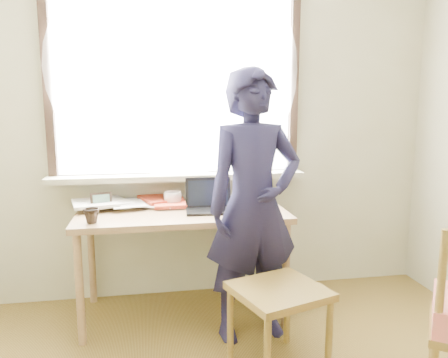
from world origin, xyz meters
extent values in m
cube|color=#B5B292|center=(0.00, 2.00, 1.30)|extent=(3.50, 0.02, 2.60)
cube|color=white|center=(-0.20, 1.99, 1.60)|extent=(1.70, 0.01, 1.30)
cube|color=black|center=(-0.20, 1.97, 0.92)|extent=(1.82, 0.06, 0.06)
cube|color=black|center=(-1.08, 1.97, 1.60)|extent=(0.06, 0.06, 1.30)
cube|color=black|center=(0.68, 1.97, 1.60)|extent=(0.06, 0.06, 1.30)
cube|color=#B5B292|center=(-0.20, 1.90, 0.93)|extent=(1.85, 0.20, 0.04)
cube|color=white|center=(-0.20, 1.91, 1.70)|extent=(1.95, 0.02, 1.65)
cube|color=olive|center=(-0.20, 1.63, 0.72)|extent=(1.39, 0.69, 0.04)
cylinder|color=olive|center=(-0.85, 1.33, 0.35)|extent=(0.05, 0.05, 0.70)
cylinder|color=olive|center=(-0.85, 1.93, 0.35)|extent=(0.05, 0.05, 0.70)
cylinder|color=olive|center=(0.44, 1.33, 0.35)|extent=(0.05, 0.05, 0.70)
cylinder|color=olive|center=(0.44, 1.93, 0.35)|extent=(0.05, 0.05, 0.70)
cube|color=black|center=(-0.03, 1.55, 0.75)|extent=(0.32, 0.24, 0.02)
cube|color=black|center=(-0.02, 1.66, 0.85)|extent=(0.31, 0.08, 0.20)
cube|color=black|center=(-0.02, 1.66, 0.85)|extent=(0.27, 0.07, 0.17)
cube|color=black|center=(-0.03, 1.54, 0.75)|extent=(0.28, 0.14, 0.00)
imported|color=white|center=(-0.25, 1.78, 0.79)|extent=(0.18, 0.18, 0.10)
imported|color=black|center=(-0.76, 1.40, 0.79)|extent=(0.12, 0.12, 0.09)
ellipsoid|color=black|center=(0.24, 1.53, 0.76)|extent=(0.08, 0.06, 0.03)
cube|color=#CBD832|center=(-0.28, 1.83, 0.75)|extent=(0.31, 0.29, 0.01)
cube|color=white|center=(-0.37, 1.89, 0.76)|extent=(0.29, 0.30, 0.02)
cube|color=#2E5898|center=(-0.53, 1.91, 0.76)|extent=(0.28, 0.27, 0.01)
cube|color=white|center=(-0.81, 1.84, 0.76)|extent=(0.25, 0.29, 0.02)
cube|color=#BB3C22|center=(-0.50, 1.89, 0.76)|extent=(0.34, 0.36, 0.00)
cube|color=#2E5898|center=(-0.31, 1.89, 0.77)|extent=(0.21, 0.24, 0.02)
cube|color=white|center=(-0.37, 1.72, 0.78)|extent=(0.30, 0.30, 0.02)
cube|color=#2E5898|center=(-0.24, 1.80, 0.78)|extent=(0.30, 0.32, 0.02)
cube|color=#2E5898|center=(-0.65, 1.92, 0.79)|extent=(0.31, 0.30, 0.02)
imported|color=white|center=(-0.67, 1.82, 0.76)|extent=(0.28, 0.32, 0.02)
imported|color=white|center=(0.25, 1.88, 0.75)|extent=(0.23, 0.27, 0.02)
cube|color=black|center=(-0.74, 1.73, 0.80)|extent=(0.14, 0.05, 0.11)
cube|color=#3F622B|center=(-0.74, 1.73, 0.80)|extent=(0.11, 0.03, 0.08)
cube|color=brown|center=(0.26, 0.90, 0.45)|extent=(0.57, 0.56, 0.04)
cylinder|color=brown|center=(0.13, 0.66, 0.21)|extent=(0.04, 0.04, 0.43)
cylinder|color=brown|center=(0.01, 1.01, 0.21)|extent=(0.04, 0.04, 0.43)
cylinder|color=brown|center=(0.51, 0.78, 0.21)|extent=(0.04, 0.04, 0.43)
cylinder|color=brown|center=(0.39, 1.14, 0.21)|extent=(0.04, 0.04, 0.43)
cylinder|color=brown|center=(1.00, 0.61, 0.20)|extent=(0.04, 0.04, 0.40)
cylinder|color=brown|center=(0.79, 0.31, 0.69)|extent=(0.04, 0.04, 0.49)
imported|color=black|center=(0.21, 1.28, 0.84)|extent=(0.67, 0.49, 1.67)
camera|label=1|loc=(-0.42, -1.25, 1.45)|focal=35.00mm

